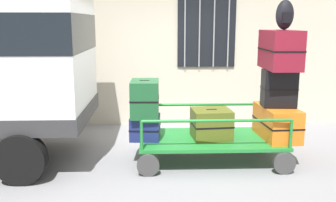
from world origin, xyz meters
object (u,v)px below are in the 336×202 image
suitcase_midleft_bottom (211,124)px  suitcase_center_bottom (277,122)px  suitcase_left_middle (145,98)px  suitcase_left_bottom (145,127)px  suitcase_center_top (280,50)px  luggage_cart (211,141)px  suitcase_center_middle (279,88)px  backpack (285,15)px

suitcase_midleft_bottom → suitcase_center_bottom: size_ratio=0.67×
suitcase_left_middle → suitcase_left_bottom: bearing=90.0°
suitcase_left_bottom → suitcase_center_top: size_ratio=0.57×
luggage_cart → suitcase_center_middle: (1.04, -0.03, 0.85)m
suitcase_left_bottom → suitcase_center_middle: bearing=-1.1°
suitcase_center_bottom → suitcase_center_top: suitcase_center_top is taller
suitcase_midleft_bottom → suitcase_center_middle: (1.04, -0.02, 0.56)m
suitcase_center_top → backpack: bearing=22.9°
suitcase_midleft_bottom → suitcase_center_bottom: (1.04, -0.02, 0.02)m
suitcase_center_bottom → backpack: (0.05, 0.07, 1.65)m
luggage_cart → suitcase_left_bottom: size_ratio=4.43×
suitcase_center_bottom → suitcase_left_middle: bearing=179.8°
suitcase_center_bottom → suitcase_center_middle: (0.00, -0.00, 0.54)m
suitcase_left_bottom → suitcase_center_middle: 2.16m
suitcase_left_bottom → suitcase_midleft_bottom: 1.04m
suitcase_left_bottom → backpack: (2.12, 0.03, 1.72)m
suitcase_center_bottom → suitcase_center_middle: size_ratio=1.65×
backpack → luggage_cart: bearing=-177.7°
suitcase_center_top → suitcase_left_bottom: bearing=-179.7°
suitcase_midleft_bottom → suitcase_center_top: size_ratio=0.70×
suitcase_left_bottom → suitcase_midleft_bottom: (1.04, -0.02, 0.05)m
luggage_cart → suitcase_center_bottom: (1.04, -0.02, 0.31)m
suitcase_left_middle → suitcase_center_middle: (2.07, -0.01, 0.15)m
suitcase_center_top → backpack: size_ratio=2.08×
luggage_cart → suitcase_left_bottom: bearing=179.3°
suitcase_left_middle → suitcase_midleft_bottom: suitcase_left_middle is taller
suitcase_center_middle → luggage_cart: bearing=178.5°
suitcase_midleft_bottom → suitcase_center_middle: size_ratio=1.11×
suitcase_center_top → backpack: backpack is taller
luggage_cart → backpack: (1.08, 0.04, 1.96)m
suitcase_left_middle → suitcase_center_middle: size_ratio=1.03×
suitcase_left_middle → suitcase_center_top: size_ratio=0.65×
suitcase_left_middle → suitcase_midleft_bottom: bearing=0.6°
luggage_cart → suitcase_left_bottom: suitcase_left_bottom is taller
luggage_cart → suitcase_left_middle: 1.25m
luggage_cart → suitcase_center_top: 1.77m
suitcase_midleft_bottom → suitcase_center_top: bearing=1.6°
suitcase_center_bottom → luggage_cart: bearing=178.7°
suitcase_left_bottom → suitcase_center_bottom: bearing=-1.0°
luggage_cart → suitcase_left_bottom: 1.06m
luggage_cart → suitcase_midleft_bottom: (0.00, -0.00, 0.29)m
suitcase_left_middle → suitcase_center_top: 2.20m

